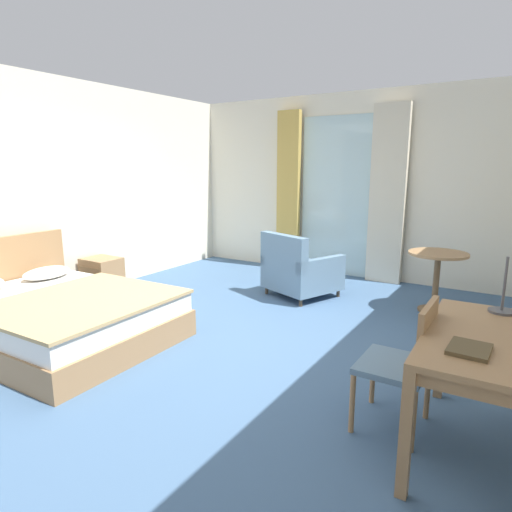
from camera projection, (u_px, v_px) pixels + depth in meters
name	position (u px, v px, depth m)	size (l,w,h in m)	color
ground	(220.00, 349.00, 4.24)	(5.89, 7.25, 0.10)	#426084
wall_back	(348.00, 186.00, 6.74)	(5.49, 0.12, 2.79)	silver
wall_left	(42.00, 192.00, 5.34)	(0.12, 6.85, 2.79)	silver
balcony_glass_door	(337.00, 197.00, 6.78)	(1.17, 0.02, 2.45)	silver
curtain_panel_left	(288.00, 192.00, 7.10)	(0.38, 0.10, 2.56)	tan
curtain_panel_right	(387.00, 196.00, 6.27)	(0.51, 0.10, 2.56)	beige
bed	(55.00, 315.00, 4.31)	(2.18, 1.68, 0.94)	#9E754C
nightstand	(102.00, 276.00, 5.83)	(0.46, 0.40, 0.50)	#9E754C
writing_desk	(483.00, 350.00, 2.51)	(0.65, 1.25, 0.75)	#9E754C
desk_chair	(406.00, 358.00, 2.78)	(0.42, 0.47, 0.88)	slate
closed_book	(469.00, 349.00, 2.27)	(0.20, 0.24, 0.02)	brown
armchair_by_window	(299.00, 271.00, 5.74)	(1.03, 1.03, 0.85)	slate
round_cafe_table	(437.00, 268.00, 5.09)	(0.67, 0.67, 0.72)	#9E754C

